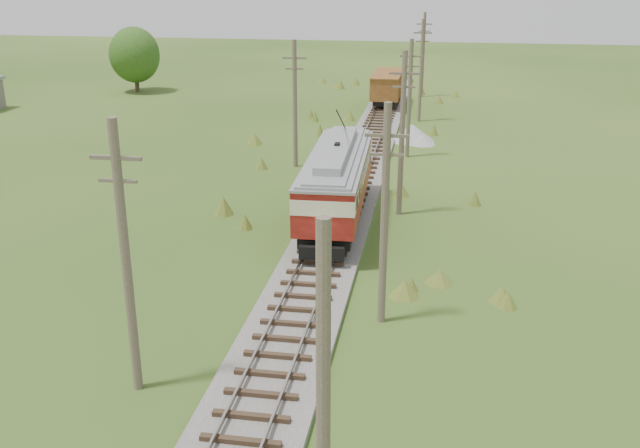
# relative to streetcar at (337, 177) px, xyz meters

# --- Properties ---
(railbed_main) EXTENTS (3.60, 96.00, 0.57)m
(railbed_main) POSITION_rel_streetcar_xyz_m (-0.00, 5.35, -2.49)
(railbed_main) COLOR #605B54
(railbed_main) RESTS_ON ground
(streetcar) EXTENTS (3.39, 12.75, 5.79)m
(streetcar) POSITION_rel_streetcar_xyz_m (0.00, 0.00, 0.00)
(streetcar) COLOR black
(streetcar) RESTS_ON ground
(gondola) EXTENTS (2.74, 8.33, 2.76)m
(gondola) POSITION_rel_streetcar_xyz_m (-0.00, 34.92, -0.63)
(gondola) COLOR black
(gondola) RESTS_ON ground
(gravel_pile) EXTENTS (3.71, 3.94, 1.35)m
(gravel_pile) POSITION_rel_streetcar_xyz_m (3.26, 20.30, -2.05)
(gravel_pile) COLOR gray
(gravel_pile) RESTS_ON ground
(utility_pole_r_1) EXTENTS (0.30, 0.30, 8.80)m
(utility_pole_r_1) POSITION_rel_streetcar_xyz_m (3.10, -23.65, 1.72)
(utility_pole_r_1) COLOR brown
(utility_pole_r_1) RESTS_ON ground
(utility_pole_r_2) EXTENTS (1.60, 0.30, 8.60)m
(utility_pole_r_2) POSITION_rel_streetcar_xyz_m (3.30, -10.65, 1.74)
(utility_pole_r_2) COLOR brown
(utility_pole_r_2) RESTS_ON ground
(utility_pole_r_3) EXTENTS (1.60, 0.30, 9.00)m
(utility_pole_r_3) POSITION_rel_streetcar_xyz_m (3.20, 2.35, 1.95)
(utility_pole_r_3) COLOR brown
(utility_pole_r_3) RESTS_ON ground
(utility_pole_r_4) EXTENTS (1.60, 0.30, 8.40)m
(utility_pole_r_4) POSITION_rel_streetcar_xyz_m (3.00, 15.35, 1.64)
(utility_pole_r_4) COLOR brown
(utility_pole_r_4) RESTS_ON ground
(utility_pole_r_5) EXTENTS (1.60, 0.30, 8.90)m
(utility_pole_r_5) POSITION_rel_streetcar_xyz_m (3.40, 28.35, 1.90)
(utility_pole_r_5) COLOR brown
(utility_pole_r_5) RESTS_ON ground
(utility_pole_r_6) EXTENTS (1.60, 0.30, 8.70)m
(utility_pole_r_6) POSITION_rel_streetcar_xyz_m (3.20, 41.35, 1.79)
(utility_pole_r_6) COLOR brown
(utility_pole_r_6) RESTS_ON ground
(utility_pole_l_a) EXTENTS (1.60, 0.30, 9.00)m
(utility_pole_l_a) POSITION_rel_streetcar_xyz_m (-4.20, -16.65, 1.95)
(utility_pole_l_a) COLOR brown
(utility_pole_l_a) RESTS_ON ground
(utility_pole_l_b) EXTENTS (1.60, 0.30, 8.60)m
(utility_pole_l_b) POSITION_rel_streetcar_xyz_m (-4.50, 11.35, 1.74)
(utility_pole_l_b) COLOR brown
(utility_pole_l_b) RESTS_ON ground
(tree_mid_a) EXTENTS (5.46, 5.46, 7.03)m
(tree_mid_a) POSITION_rel_streetcar_xyz_m (-28.00, 39.35, 1.34)
(tree_mid_a) COLOR #38281C
(tree_mid_a) RESTS_ON ground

